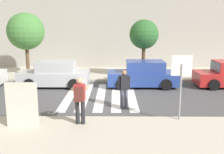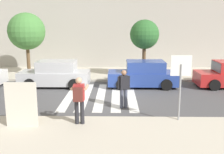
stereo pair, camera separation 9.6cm
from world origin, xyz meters
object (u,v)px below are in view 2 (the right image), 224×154
object	(u,v)px
pedestrian_crossing	(124,87)
photographer_with_backpack	(79,97)
advertising_board	(21,105)
parked_car_blue	(143,75)
stop_sign	(181,73)
street_tree_center	(145,35)
street_tree_west	(27,32)
parked_car_silver	(55,74)

from	to	relation	value
pedestrian_crossing	photographer_with_backpack	bearing A→B (deg)	-126.18
photographer_with_backpack	advertising_board	distance (m)	2.03
pedestrian_crossing	parked_car_blue	bearing A→B (deg)	72.40
stop_sign	street_tree_center	xyz separation A→B (m)	(-0.55, 7.74, 1.05)
stop_sign	street_tree_west	bearing A→B (deg)	134.89
street_tree_west	advertising_board	xyz separation A→B (m)	(2.84, -9.32, -2.22)
photographer_with_backpack	pedestrian_crossing	size ratio (longest dim) A/B	1.00
pedestrian_crossing	parked_car_silver	xyz separation A→B (m)	(-3.97, 4.02, -0.25)
parked_car_blue	stop_sign	bearing A→B (deg)	-82.46
parked_car_silver	advertising_board	distance (m)	6.55
stop_sign	pedestrian_crossing	distance (m)	2.86
stop_sign	parked_car_blue	bearing A→B (deg)	97.54
street_tree_center	advertising_board	distance (m)	10.14
advertising_board	parked_car_silver	bearing A→B (deg)	92.74
pedestrian_crossing	street_tree_center	xyz separation A→B (m)	(1.49, 5.98, 2.00)
pedestrian_crossing	street_tree_center	bearing A→B (deg)	76.03
pedestrian_crossing	advertising_board	xyz separation A→B (m)	(-3.66, -2.51, -0.03)
photographer_with_backpack	pedestrian_crossing	xyz separation A→B (m)	(1.66, 2.27, -0.19)
advertising_board	stop_sign	bearing A→B (deg)	7.54
pedestrian_crossing	parked_car_silver	distance (m)	5.66
stop_sign	street_tree_center	size ratio (longest dim) A/B	0.64
street_tree_west	parked_car_blue	bearing A→B (deg)	-19.74
street_tree_center	advertising_board	world-z (taller)	street_tree_center
stop_sign	pedestrian_crossing	world-z (taller)	stop_sign
parked_car_blue	advertising_board	xyz separation A→B (m)	(-4.93, -6.53, 0.21)
parked_car_blue	street_tree_west	xyz separation A→B (m)	(-7.77, 2.79, 2.43)
pedestrian_crossing	street_tree_west	xyz separation A→B (m)	(-6.49, 6.81, 2.19)
stop_sign	parked_car_blue	world-z (taller)	stop_sign
parked_car_silver	street_tree_center	distance (m)	6.22
photographer_with_backpack	advertising_board	xyz separation A→B (m)	(-2.00, -0.24, -0.23)
stop_sign	parked_car_silver	world-z (taller)	stop_sign
parked_car_silver	street_tree_center	size ratio (longest dim) A/B	1.07
pedestrian_crossing	advertising_board	size ratio (longest dim) A/B	1.08
photographer_with_backpack	advertising_board	world-z (taller)	photographer_with_backpack
pedestrian_crossing	parked_car_blue	size ratio (longest dim) A/B	0.42
parked_car_blue	street_tree_west	size ratio (longest dim) A/B	0.95
photographer_with_backpack	parked_car_blue	xyz separation A→B (m)	(2.94, 6.29, -0.44)
photographer_with_backpack	pedestrian_crossing	distance (m)	2.82
street_tree_center	advertising_board	xyz separation A→B (m)	(-5.15, -8.50, -2.04)
pedestrian_crossing	advertising_board	bearing A→B (deg)	-145.52
stop_sign	street_tree_west	size ratio (longest dim) A/B	0.57
stop_sign	pedestrian_crossing	xyz separation A→B (m)	(-2.04, 1.76, -0.95)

